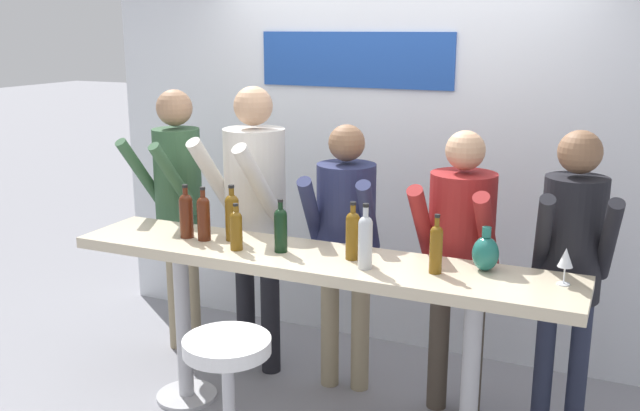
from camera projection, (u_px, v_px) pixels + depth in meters
The scene contains 18 objects.
back_wall at pixel (394, 138), 4.75m from camera, with size 4.32×0.12×2.87m.
tasting_table at pixel (314, 284), 3.75m from camera, with size 2.72×0.51×1.01m.
bar_stool at pixel (228, 387), 3.37m from camera, with size 0.44×0.44×0.76m.
person_far_left at pixel (177, 190), 4.64m from camera, with size 0.42×0.56×1.78m.
person_left at pixel (254, 199), 4.40m from camera, with size 0.52×0.64×1.82m.
person_center_left at pixel (345, 230), 4.17m from camera, with size 0.46×0.56×1.63m.
person_center at pixel (460, 244), 3.89m from camera, with size 0.45×0.54×1.64m.
person_center_right at pixel (571, 253), 3.62m from camera, with size 0.43×0.55×1.68m.
wine_bottle_0 at pixel (232, 215), 3.94m from camera, with size 0.08×0.08×0.31m.
wine_bottle_1 at pixel (186, 213), 3.99m from camera, with size 0.08×0.08×0.30m.
wine_bottle_2 at pixel (353, 233), 3.62m from camera, with size 0.07×0.07×0.30m.
wine_bottle_3 at pixel (203, 216), 3.94m from camera, with size 0.07×0.07×0.30m.
wine_bottle_4 at pixel (281, 228), 3.74m from camera, with size 0.07×0.07×0.29m.
wine_bottle_5 at pixel (436, 247), 3.41m from camera, with size 0.06×0.06×0.29m.
wine_bottle_6 at pixel (236, 228), 3.77m from camera, with size 0.07×0.07×0.25m.
wine_bottle_7 at pixel (365, 239), 3.47m from camera, with size 0.07×0.07×0.33m.
wine_glass_0 at pixel (566, 259), 3.25m from camera, with size 0.07×0.07×0.18m.
decorative_vase at pixel (485, 253), 3.46m from camera, with size 0.13×0.13×0.22m.
Camera 1 is at (1.47, -3.21, 2.16)m, focal length 40.00 mm.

